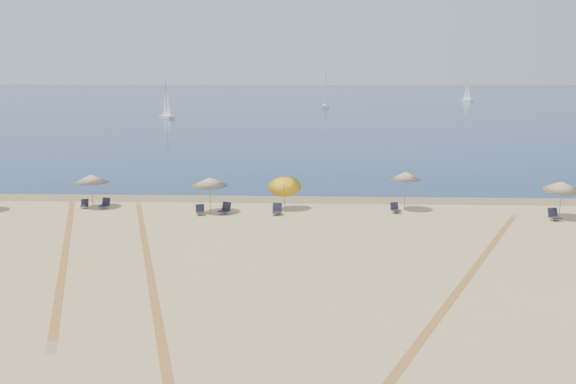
# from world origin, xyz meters

# --- Properties ---
(ground) EXTENTS (160.00, 160.00, 0.00)m
(ground) POSITION_xyz_m (0.00, 0.00, 0.00)
(ground) COLOR tan
(ground) RESTS_ON ground
(ocean) EXTENTS (500.00, 500.00, 0.00)m
(ocean) POSITION_xyz_m (0.00, 225.00, 0.01)
(ocean) COLOR #0C2151
(ocean) RESTS_ON ground
(wet_sand) EXTENTS (500.00, 500.00, 0.00)m
(wet_sand) POSITION_xyz_m (0.00, 24.00, 0.00)
(wet_sand) COLOR olive
(wet_sand) RESTS_ON ground
(umbrella_1) EXTENTS (2.28, 2.29, 2.28)m
(umbrella_1) POSITION_xyz_m (-13.22, 20.83, 1.94)
(umbrella_1) COLOR gray
(umbrella_1) RESTS_ON ground
(umbrella_2) EXTENTS (2.32, 2.34, 2.36)m
(umbrella_2) POSITION_xyz_m (-5.04, 19.66, 2.02)
(umbrella_2) COLOR gray
(umbrella_2) RESTS_ON ground
(umbrella_3) EXTENTS (2.19, 2.19, 2.53)m
(umbrella_3) POSITION_xyz_m (-0.24, 20.68, 1.76)
(umbrella_3) COLOR gray
(umbrella_3) RESTS_ON ground
(umbrella_4) EXTENTS (1.97, 1.97, 2.61)m
(umbrella_4) POSITION_xyz_m (7.70, 20.95, 2.27)
(umbrella_4) COLOR gray
(umbrella_4) RESTS_ON ground
(umbrella_5) EXTENTS (2.33, 2.37, 2.40)m
(umbrella_5) POSITION_xyz_m (16.99, 18.98, 2.02)
(umbrella_5) COLOR gray
(umbrella_5) RESTS_ON ground
(chair_2) EXTENTS (0.59, 0.66, 0.59)m
(chair_2) POSITION_xyz_m (-13.64, 20.45, 0.26)
(chair_2) COLOR black
(chair_2) RESTS_ON ground
(chair_3) EXTENTS (0.71, 0.78, 0.69)m
(chair_3) POSITION_xyz_m (-12.27, 20.52, 0.30)
(chair_3) COLOR black
(chair_3) RESTS_ON ground
(chair_4) EXTENTS (0.71, 0.77, 0.66)m
(chair_4) POSITION_xyz_m (-5.56, 18.89, 0.29)
(chair_4) COLOR black
(chair_4) RESTS_ON ground
(chair_5) EXTENTS (0.85, 0.90, 0.74)m
(chair_5) POSITION_xyz_m (-4.00, 19.22, 0.33)
(chair_5) COLOR black
(chair_5) RESTS_ON ground
(chair_6) EXTENTS (0.60, 0.71, 0.73)m
(chair_6) POSITION_xyz_m (-0.65, 19.12, 0.32)
(chair_6) COLOR black
(chair_6) RESTS_ON ground
(chair_7) EXTENTS (0.72, 0.78, 0.65)m
(chair_7) POSITION_xyz_m (6.95, 19.99, 0.29)
(chair_7) COLOR black
(chair_7) RESTS_ON ground
(chair_8) EXTENTS (0.75, 0.84, 0.74)m
(chair_8) POSITION_xyz_m (16.42, 18.33, 0.33)
(chair_8) COLOR black
(chair_8) RESTS_ON ground
(sailboat_0) EXTENTS (3.92, 4.73, 7.34)m
(sailboat_0) POSITION_xyz_m (-27.36, 100.96, 2.22)
(sailboat_0) COLOR white
(sailboat_0) RESTS_ON ocean
(sailboat_1) EXTENTS (3.06, 4.75, 6.98)m
(sailboat_1) POSITION_xyz_m (50.04, 176.17, 2.11)
(sailboat_1) COLOR white
(sailboat_1) RESTS_ON ocean
(sailboat_2) EXTENTS (1.89, 6.13, 9.00)m
(sailboat_2) POSITION_xyz_m (4.87, 139.99, 2.72)
(sailboat_2) COLOR white
(sailboat_2) RESTS_ON ocean
(tire_tracks) EXTENTS (57.11, 43.84, 0.00)m
(tire_tracks) POSITION_xyz_m (-3.27, 9.54, 0.00)
(tire_tracks) COLOR tan
(tire_tracks) RESTS_ON ground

